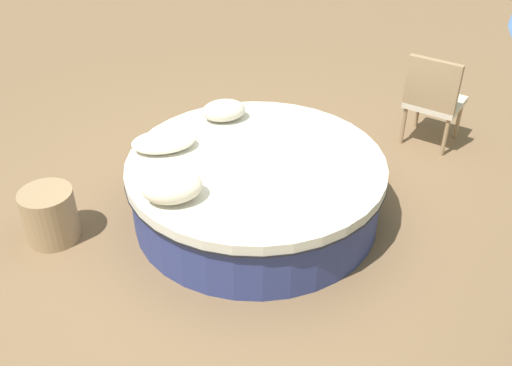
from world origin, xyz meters
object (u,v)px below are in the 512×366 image
object	(u,v)px
patio_chair	(434,96)
side_table	(50,215)
throw_pillow_2	(172,187)
round_bed	(256,188)
throw_pillow_0	(224,110)
throw_pillow_1	(164,142)

from	to	relation	value
patio_chair	side_table	bearing A→B (deg)	-122.99
throw_pillow_2	round_bed	bearing A→B (deg)	26.58
round_bed	patio_chair	distance (m)	2.15
throw_pillow_0	side_table	distance (m)	1.77
patio_chair	round_bed	bearing A→B (deg)	-112.40
throw_pillow_0	throw_pillow_2	distance (m)	1.29
round_bed	side_table	xyz separation A→B (m)	(-1.71, 0.10, -0.06)
throw_pillow_2	side_table	world-z (taller)	throw_pillow_2
throw_pillow_2	throw_pillow_1	bearing A→B (deg)	88.86
throw_pillow_1	side_table	distance (m)	1.10
throw_pillow_1	round_bed	bearing A→B (deg)	-27.38
throw_pillow_0	side_table	bearing A→B (deg)	-157.47
throw_pillow_1	throw_pillow_2	bearing A→B (deg)	-91.14
throw_pillow_1	throw_pillow_2	size ratio (longest dim) A/B	1.19
throw_pillow_0	throw_pillow_1	bearing A→B (deg)	-146.71
round_bed	throw_pillow_2	size ratio (longest dim) A/B	4.76
throw_pillow_1	side_table	size ratio (longest dim) A/B	1.19
throw_pillow_1	throw_pillow_2	xyz separation A→B (m)	(-0.01, -0.74, 0.04)
throw_pillow_0	throw_pillow_1	xyz separation A→B (m)	(-0.60, -0.39, -0.02)
round_bed	throw_pillow_2	distance (m)	0.90
throw_pillow_0	patio_chair	xyz separation A→B (m)	(2.12, -0.02, -0.09)
throw_pillow_2	patio_chair	bearing A→B (deg)	22.06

